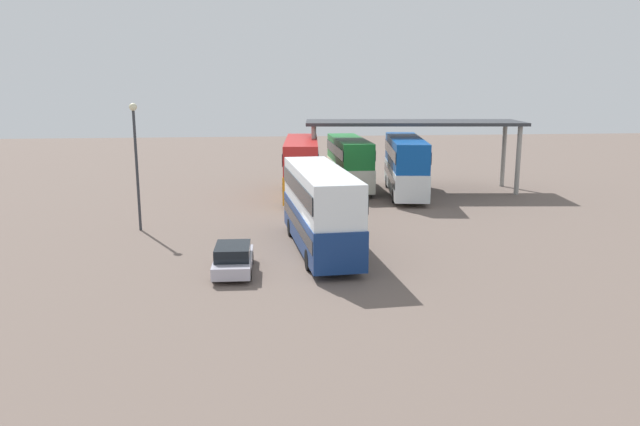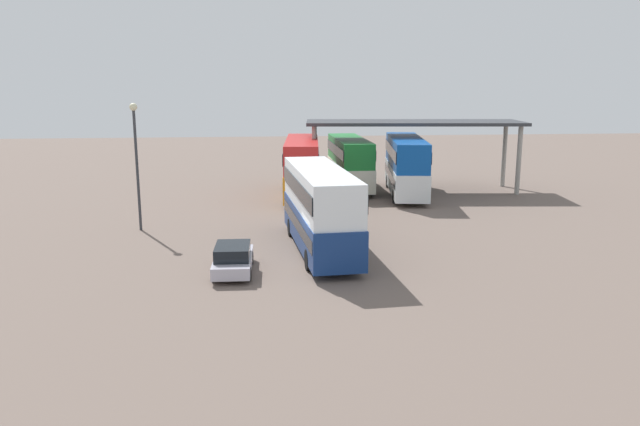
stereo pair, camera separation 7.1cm
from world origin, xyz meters
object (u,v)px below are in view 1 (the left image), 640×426
double_decker_mid_row (349,161)px  double_decker_main (320,206)px  double_decker_near_canopy (302,166)px  parked_hatchback (233,259)px  lamppost_tall (136,151)px  double_decker_far_right (405,164)px

double_decker_mid_row → double_decker_main: bearing=166.6°
double_decker_near_canopy → parked_hatchback: bearing=171.4°
double_decker_near_canopy → lamppost_tall: lamppost_tall is taller
parked_hatchback → lamppost_tall: bearing=34.7°
double_decker_near_canopy → double_decker_mid_row: size_ratio=1.07×
double_decker_mid_row → lamppost_tall: 19.63m
parked_hatchback → double_decker_far_right: (12.48, 18.68, 1.73)m
double_decker_main → double_decker_far_right: size_ratio=0.98×
double_decker_main → double_decker_mid_row: double_decker_main is taller
double_decker_near_canopy → double_decker_mid_row: bearing=-46.3°
parked_hatchback → double_decker_far_right: bearing=-32.2°
double_decker_near_canopy → lamppost_tall: (-10.27, -9.80, 2.33)m
double_decker_mid_row → lamppost_tall: size_ratio=1.35×
parked_hatchback → double_decker_near_canopy: (4.48, 18.68, 1.71)m
double_decker_far_right → double_decker_main: bearing=159.6°
double_decker_near_canopy → double_decker_far_right: (8.00, 0.00, 0.02)m
double_decker_main → parked_hatchback: double_decker_main is taller
double_decker_mid_row → lamppost_tall: lamppost_tall is taller
parked_hatchback → double_decker_mid_row: bearing=-19.8°
double_decker_main → double_decker_mid_row: bearing=-17.2°
parked_hatchback → double_decker_mid_row: 23.67m
lamppost_tall → parked_hatchback: bearing=-56.9°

